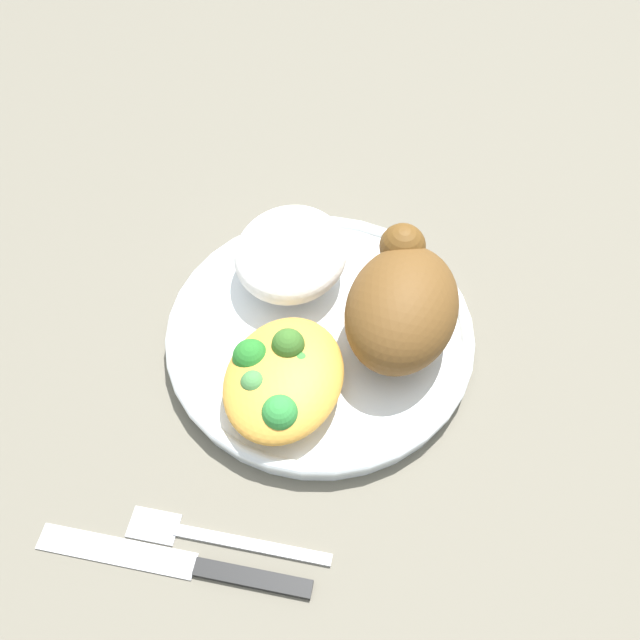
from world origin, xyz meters
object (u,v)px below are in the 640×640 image
mac_cheese_with_broccoli (282,377)px  fork (216,537)px  roasted_chicken (402,304)px  rice_pile (291,254)px  plate (320,334)px  knife (196,566)px

mac_cheese_with_broccoli → fork: (-0.11, 0.01, -0.03)m
roasted_chicken → fork: roasted_chicken is taller
roasted_chicken → rice_pile: 0.10m
plate → roasted_chicken: 0.08m
plate → fork: (-0.18, 0.02, -0.01)m
mac_cheese_with_broccoli → fork: bearing=175.5°
rice_pile → plate: bearing=-139.9°
plate → fork: 0.18m
mac_cheese_with_broccoli → roasted_chicken: bearing=-42.0°
mac_cheese_with_broccoli → fork: mac_cheese_with_broccoli is taller
mac_cheese_with_broccoli → knife: mac_cheese_with_broccoli is taller
rice_pile → knife: bearing=-176.3°
roasted_chicken → fork: size_ratio=0.86×
rice_pile → mac_cheese_with_broccoli: 0.11m
plate → roasted_chicken: bearing=-75.4°
fork → mac_cheese_with_broccoli: bearing=-4.5°
plate → mac_cheese_with_broccoli: size_ratio=2.27×
mac_cheese_with_broccoli → fork: 0.12m
rice_pile → knife: size_ratio=0.53×
roasted_chicken → mac_cheese_with_broccoli: (-0.08, 0.07, -0.02)m
rice_pile → roasted_chicken: bearing=-107.7°
roasted_chicken → rice_pile: size_ratio=1.22×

